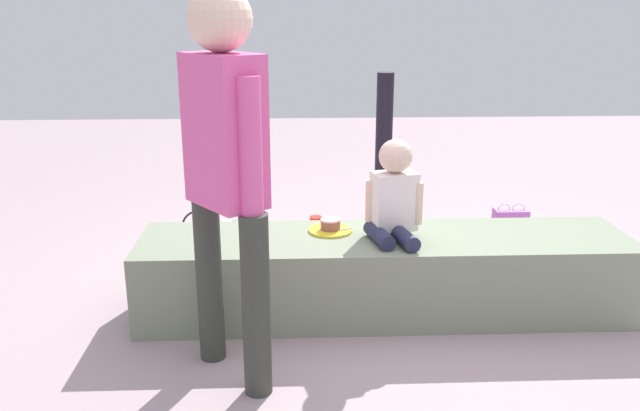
{
  "coord_description": "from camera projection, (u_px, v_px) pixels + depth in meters",
  "views": [
    {
      "loc": [
        -0.45,
        -2.99,
        1.48
      ],
      "look_at": [
        -0.33,
        -0.28,
        0.65
      ],
      "focal_mm": 36.37,
      "sensor_mm": 36.0,
      "label": 1
    }
  ],
  "objects": [
    {
      "name": "cake_box_white",
      "position": [
        238.0,
        237.0,
        4.2
      ],
      "size": [
        0.38,
        0.4,
        0.11
      ],
      "primitive_type": "cube",
      "rotation": [
        0.0,
        0.0,
        -0.26
      ],
      "color": "white",
      "rests_on": "ground_plane"
    },
    {
      "name": "gift_bag",
      "position": [
        509.0,
        229.0,
        4.1
      ],
      "size": [
        0.21,
        0.11,
        0.31
      ],
      "color": "#B259BF",
      "rests_on": "ground_plane"
    },
    {
      "name": "ground_plane",
      "position": [
        383.0,
        310.0,
        3.3
      ],
      "size": [
        12.0,
        12.0,
        0.0
      ],
      "primitive_type": "plane",
      "color": "#AA9097"
    },
    {
      "name": "cake_plate",
      "position": [
        331.0,
        227.0,
        3.26
      ],
      "size": [
        0.22,
        0.22,
        0.07
      ],
      "color": "yellow",
      "rests_on": "concrete_ledge"
    },
    {
      "name": "handbag_black_leather",
      "position": [
        200.0,
        245.0,
        3.84
      ],
      "size": [
        0.28,
        0.14,
        0.35
      ],
      "color": "black",
      "rests_on": "ground_plane"
    },
    {
      "name": "railing_post",
      "position": [
        383.0,
        176.0,
        4.31
      ],
      "size": [
        0.36,
        0.36,
        1.09
      ],
      "color": "black",
      "rests_on": "ground_plane"
    },
    {
      "name": "concrete_ledge",
      "position": [
        384.0,
        274.0,
        3.25
      ],
      "size": [
        2.42,
        0.54,
        0.4
      ],
      "primitive_type": "cube",
      "color": "gray",
      "rests_on": "ground_plane"
    },
    {
      "name": "adult_standing",
      "position": [
        226.0,
        156.0,
        2.46
      ],
      "size": [
        0.35,
        0.39,
        1.56
      ],
      "color": "#32362E",
      "rests_on": "ground_plane"
    },
    {
      "name": "party_cup_red",
      "position": [
        316.0,
        223.0,
        4.48
      ],
      "size": [
        0.08,
        0.08,
        0.1
      ],
      "primitive_type": "cylinder",
      "color": "red",
      "rests_on": "ground_plane"
    },
    {
      "name": "child_seated",
      "position": [
        394.0,
        196.0,
        3.12
      ],
      "size": [
        0.28,
        0.34,
        0.48
      ],
      "color": "#212540",
      "rests_on": "concrete_ledge"
    },
    {
      "name": "water_bottle_far_side",
      "position": [
        242.0,
        216.0,
        4.45
      ],
      "size": [
        0.07,
        0.07,
        0.23
      ],
      "color": "silver",
      "rests_on": "ground_plane"
    },
    {
      "name": "water_bottle_near_gift",
      "position": [
        406.0,
        254.0,
        3.81
      ],
      "size": [
        0.06,
        0.06,
        0.2
      ],
      "color": "silver",
      "rests_on": "ground_plane"
    }
  ]
}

